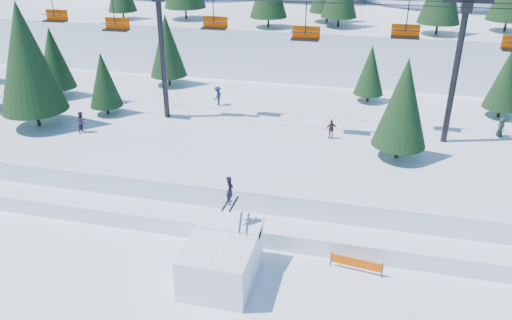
% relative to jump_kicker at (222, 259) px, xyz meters
% --- Properties ---
extents(ground, '(160.00, 160.00, 0.00)m').
position_rel_jump_kicker_xyz_m(ground, '(-0.75, -1.83, -1.29)').
color(ground, white).
rests_on(ground, ground).
extents(mid_shelf, '(70.00, 22.00, 2.50)m').
position_rel_jump_kicker_xyz_m(mid_shelf, '(-0.75, 16.17, -0.04)').
color(mid_shelf, white).
rests_on(mid_shelf, ground).
extents(berm, '(70.00, 6.00, 1.10)m').
position_rel_jump_kicker_xyz_m(berm, '(-0.75, 6.17, -0.74)').
color(berm, white).
rests_on(berm, ground).
extents(jump_kicker, '(3.50, 4.77, 5.42)m').
position_rel_jump_kicker_xyz_m(jump_kicker, '(0.00, 0.00, 0.00)').
color(jump_kicker, white).
rests_on(jump_kicker, ground).
extents(chairlift, '(46.00, 3.21, 10.28)m').
position_rel_jump_kicker_xyz_m(chairlift, '(0.31, 16.22, 8.03)').
color(chairlift, black).
rests_on(chairlift, mid_shelf).
extents(conifer_stand, '(63.33, 17.34, 9.72)m').
position_rel_jump_kicker_xyz_m(conifer_stand, '(2.06, 16.65, 5.69)').
color(conifer_stand, black).
rests_on(conifer_stand, mid_shelf).
extents(distant_skiers, '(31.87, 9.61, 1.72)m').
position_rel_jump_kicker_xyz_m(distant_skiers, '(-3.50, 16.45, 2.03)').
color(distant_skiers, '#422622').
rests_on(distant_skiers, mid_shelf).
extents(banner_near, '(2.84, 0.43, 0.90)m').
position_rel_jump_kicker_xyz_m(banner_near, '(6.86, 2.35, -0.75)').
color(banner_near, black).
rests_on(banner_near, ground).
extents(banner_far, '(2.64, 1.15, 0.90)m').
position_rel_jump_kicker_xyz_m(banner_far, '(11.00, 4.32, -0.75)').
color(banner_far, black).
rests_on(banner_far, ground).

